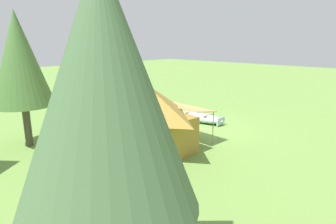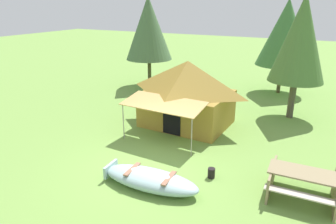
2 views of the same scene
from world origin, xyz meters
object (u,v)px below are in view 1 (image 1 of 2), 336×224
Objects in this scene: cooler_box at (155,139)px; beached_rowboat at (199,117)px; picnic_table at (133,106)px; fuel_can at (164,118)px; pine_tree_back_right at (105,89)px; pine_tree_back_left at (19,59)px; canvas_cabin_tent at (144,115)px.

beached_rowboat is at bearing -80.02° from cooler_box.
picnic_table is at bearing -28.60° from cooler_box.
picnic_table is 5.93× the size of fuel_can.
cooler_box is at bearing -48.82° from pine_tree_back_right.
beached_rowboat is 4.08m from picnic_table.
pine_tree_back_right reaches higher than cooler_box.
picnic_table is at bearing -40.59° from pine_tree_back_right.
beached_rowboat is at bearing -110.06° from pine_tree_back_left.
canvas_cabin_tent is (-1.00, 4.78, 1.16)m from beached_rowboat.
canvas_cabin_tent is at bearing 101.78° from beached_rowboat.
pine_tree_back_right is at bearing 130.21° from fuel_can.
fuel_can is (2.37, -3.53, -1.25)m from canvas_cabin_tent.
pine_tree_back_left is at bearing 37.35° from canvas_cabin_tent.
cooler_box reaches higher than fuel_can.
cooler_box is at bearing -132.45° from pine_tree_back_left.
cooler_box is 0.10× the size of pine_tree_back_right.
pine_tree_back_left is at bearing 47.55° from cooler_box.
picnic_table is 0.34× the size of pine_tree_back_left.
beached_rowboat is 9.62× the size of fuel_can.
pine_tree_back_left is at bearing 77.43° from fuel_can.
beached_rowboat is at bearing -59.51° from pine_tree_back_right.
picnic_table is 5.13m from cooler_box.
pine_tree_back_right reaches higher than fuel_can.
pine_tree_back_left reaches higher than cooler_box.
picnic_table is 12.72m from pine_tree_back_right.
canvas_cabin_tent is 2.32× the size of picnic_table.
fuel_can is at bearing -102.57° from pine_tree_back_left.
pine_tree_back_left is (1.43, 6.43, 3.33)m from fuel_can.
pine_tree_back_left is at bearing 99.16° from picnic_table.
fuel_can is 11.26m from pine_tree_back_right.
pine_tree_back_right is at bearing 168.01° from pine_tree_back_left.
fuel_can is at bearing 42.33° from beached_rowboat.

